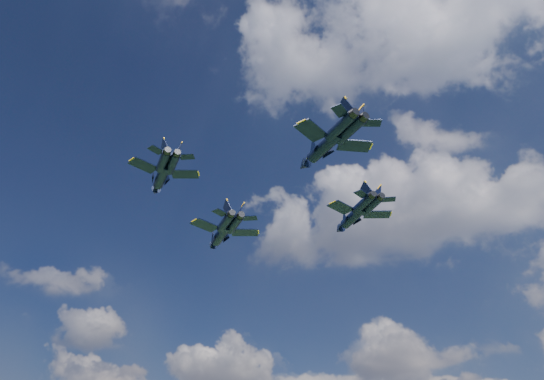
{
  "coord_description": "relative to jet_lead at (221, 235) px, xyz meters",
  "views": [
    {
      "loc": [
        37.01,
        -72.02,
        18.65
      ],
      "look_at": [
        5.22,
        -4.18,
        64.11
      ],
      "focal_mm": 35.0,
      "sensor_mm": 36.0,
      "label": 1
    }
  ],
  "objects": [
    {
      "name": "jet_right",
      "position": [
        26.1,
        2.36,
        -0.9
      ],
      "size": [
        14.29,
        13.98,
        3.85
      ],
      "rotation": [
        0.0,
        0.0,
        0.8
      ],
      "color": "black"
    },
    {
      "name": "jet_left",
      "position": [
        4.51,
        -25.79,
        -2.72
      ],
      "size": [
        12.46,
        11.88,
        3.31
      ],
      "rotation": [
        0.0,
        0.0,
        0.83
      ],
      "color": "black"
    },
    {
      "name": "jet_lead",
      "position": [
        0.0,
        0.0,
        0.0
      ],
      "size": [
        15.94,
        15.22,
        4.24
      ],
      "rotation": [
        0.0,
        0.0,
        0.83
      ],
      "color": "black"
    },
    {
      "name": "jet_slot",
      "position": [
        29.41,
        -21.98,
        -2.31
      ],
      "size": [
        15.08,
        12.56,
        3.81
      ],
      "rotation": [
        0.0,
        0.0,
        0.94
      ],
      "color": "black"
    }
  ]
}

